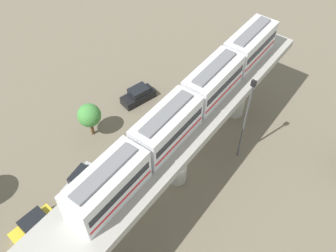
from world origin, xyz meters
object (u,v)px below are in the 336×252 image
Objects in this scene: parked_car_black at (138,95)px; parked_car_silver at (82,181)px; signal_post at (246,118)px; tree_far_corner at (89,115)px; parked_car_yellow at (34,226)px; train at (191,102)px.

parked_car_silver is at bearing -61.04° from parked_car_black.
signal_post is (10.52, 12.65, 5.02)m from parked_car_silver.
parked_car_silver is 17.20m from signal_post.
tree_far_corner is (-0.58, -7.29, 2.19)m from parked_car_black.
tree_far_corner is at bearing -153.89° from signal_post.
parked_car_black is 1.04× the size of parked_car_yellow.
train is 6.74m from signal_post.
train reaches higher than parked_car_silver.
parked_car_silver is 1.04× the size of tree_far_corner.
tree_far_corner is 0.41× the size of signal_post.
tree_far_corner is (-4.08, 11.50, 2.19)m from parked_car_yellow.
train is at bearing -126.81° from signal_post.
train reaches higher than tree_far_corner.
parked_car_yellow is 12.40m from tree_far_corner.
parked_car_black is 14.83m from signal_post.
signal_post is (14.53, 7.12, 2.83)m from tree_far_corner.
parked_car_silver and parked_car_yellow have the same top height.
parked_car_yellow is (-7.05, -14.08, -8.66)m from train.
parked_car_black is 19.12m from parked_car_yellow.
signal_post is (10.45, 18.62, 5.02)m from parked_car_yellow.
parked_car_black is at bearing 105.50° from parked_car_yellow.
train reaches higher than parked_car_black.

